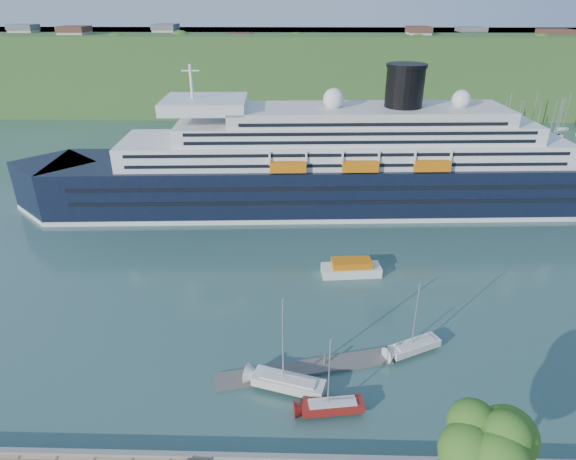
# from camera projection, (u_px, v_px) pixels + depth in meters

# --- Properties ---
(far_hillside) EXTENTS (400.00, 50.00, 24.00)m
(far_hillside) POSITION_uv_depth(u_px,v_px,m) (303.00, 69.00, 164.23)
(far_hillside) COLOR #325421
(far_hillside) RESTS_ON ground
(quay_coping) EXTENTS (220.00, 0.50, 0.30)m
(quay_coping) POSITION_uv_depth(u_px,v_px,m) (304.00, 458.00, 38.43)
(quay_coping) COLOR slate
(quay_coping) RESTS_ON promenade
(cruise_ship) EXTENTS (110.92, 21.55, 24.76)m
(cruise_ship) POSITION_uv_depth(u_px,v_px,m) (332.00, 139.00, 82.29)
(cruise_ship) COLOR black
(cruise_ship) RESTS_ON ground
(floating_pontoon) EXTENTS (18.35, 6.70, 0.41)m
(floating_pontoon) POSITION_uv_depth(u_px,v_px,m) (305.00, 368.00, 49.01)
(floating_pontoon) COLOR #65605A
(floating_pontoon) RESTS_ON ground
(sailboat_white_near) EXTENTS (8.03, 4.22, 9.99)m
(sailboat_white_near) POSITION_uv_depth(u_px,v_px,m) (289.00, 350.00, 44.32)
(sailboat_white_near) COLOR silver
(sailboat_white_near) RESTS_ON ground
(sailboat_red) EXTENTS (6.43, 2.58, 8.07)m
(sailboat_red) POSITION_uv_depth(u_px,v_px,m) (334.00, 379.00, 42.28)
(sailboat_red) COLOR maroon
(sailboat_red) RESTS_ON ground
(sailboat_white_far) EXTENTS (6.55, 4.45, 8.30)m
(sailboat_white_far) POSITION_uv_depth(u_px,v_px,m) (418.00, 321.00, 49.71)
(sailboat_white_far) COLOR silver
(sailboat_white_far) RESTS_ON ground
(tender_launch) EXTENTS (8.33, 3.53, 2.24)m
(tender_launch) POSITION_uv_depth(u_px,v_px,m) (351.00, 267.00, 65.52)
(tender_launch) COLOR #D26B0C
(tender_launch) RESTS_ON ground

